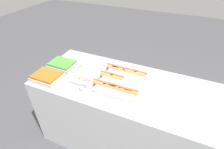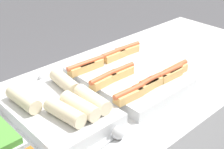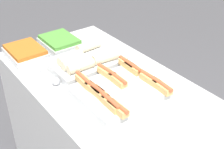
{
  "view_description": "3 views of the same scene",
  "coord_description": "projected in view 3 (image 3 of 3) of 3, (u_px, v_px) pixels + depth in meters",
  "views": [
    {
      "loc": [
        0.45,
        -1.31,
        2.03
      ],
      "look_at": [
        -0.13,
        0.0,
        1.0
      ],
      "focal_mm": 28.0,
      "sensor_mm": 36.0,
      "label": 1
    },
    {
      "loc": [
        -0.94,
        -0.87,
        1.66
      ],
      "look_at": [
        -0.13,
        0.0,
        1.0
      ],
      "focal_mm": 50.0,
      "sensor_mm": 36.0,
      "label": 2
    },
    {
      "loc": [
        1.07,
        -0.89,
        1.94
      ],
      "look_at": [
        -0.13,
        0.0,
        1.0
      ],
      "focal_mm": 50.0,
      "sensor_mm": 36.0,
      "label": 3
    }
  ],
  "objects": [
    {
      "name": "tray_side_back",
      "position": [
        60.0,
        43.0,
        2.21
      ],
      "size": [
        0.29,
        0.22,
        0.07
      ],
      "color": "silver",
      "rests_on": "counter"
    },
    {
      "name": "serving_spoon_near",
      "position": [
        55.0,
        81.0,
        1.81
      ],
      "size": [
        0.23,
        0.05,
        0.05
      ],
      "color": "#B2B5BA",
      "rests_on": "counter"
    },
    {
      "name": "serving_spoon_far",
      "position": [
        123.0,
        56.0,
        2.07
      ],
      "size": [
        0.24,
        0.05,
        0.05
      ],
      "color": "#B2B5BA",
      "rests_on": "counter"
    },
    {
      "name": "tray_side_front",
      "position": [
        25.0,
        53.0,
        2.07
      ],
      "size": [
        0.29,
        0.22,
        0.07
      ],
      "color": "silver",
      "rests_on": "counter"
    },
    {
      "name": "tray_wraps",
      "position": [
        85.0,
        61.0,
        1.97
      ],
      "size": [
        0.32,
        0.44,
        0.11
      ],
      "color": "silver",
      "rests_on": "counter"
    },
    {
      "name": "tray_hotdogs",
      "position": [
        122.0,
        89.0,
        1.72
      ],
      "size": [
        0.45,
        0.5,
        0.1
      ],
      "color": "silver",
      "rests_on": "counter"
    }
  ]
}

